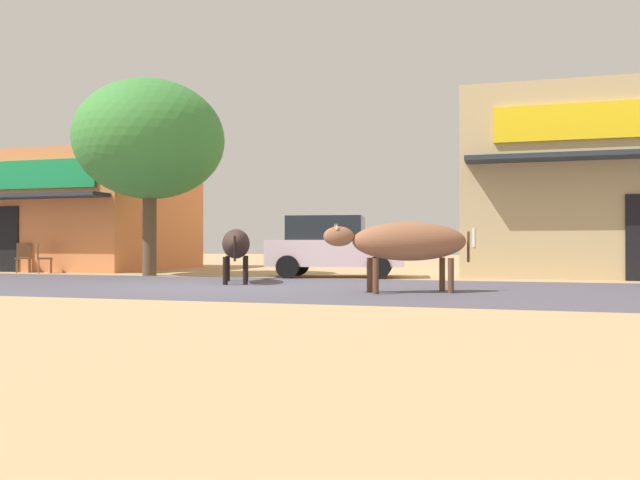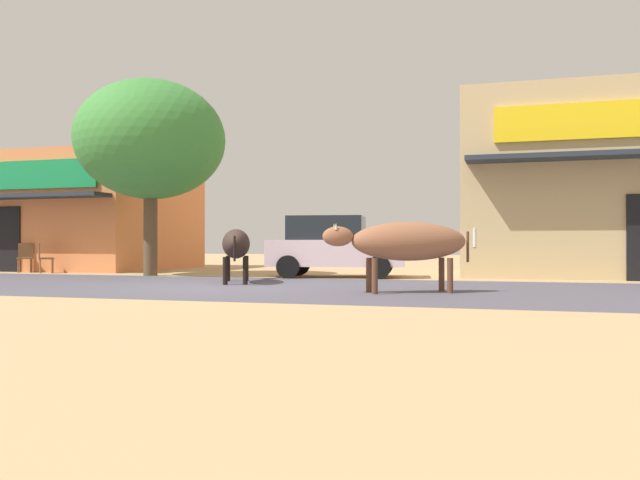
% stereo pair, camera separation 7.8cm
% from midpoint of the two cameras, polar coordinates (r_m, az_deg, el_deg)
% --- Properties ---
extents(ground, '(80.00, 80.00, 0.00)m').
position_cam_midpoint_polar(ground, '(13.83, -9.27, -4.06)').
color(ground, tan).
extents(asphalt_road, '(72.00, 6.78, 0.00)m').
position_cam_midpoint_polar(asphalt_road, '(13.83, -9.27, -4.05)').
color(asphalt_road, '#534F5D').
rests_on(asphalt_road, ground).
extents(storefront_left_cafe, '(6.35, 6.89, 3.96)m').
position_cam_midpoint_polar(storefront_left_cafe, '(24.74, -20.18, 2.20)').
color(storefront_left_cafe, '#E4824C').
rests_on(storefront_left_cafe, ground).
extents(storefront_right_club, '(8.64, 6.89, 5.03)m').
position_cam_midpoint_polar(storefront_right_club, '(20.27, 25.04, 4.28)').
color(storefront_right_club, tan).
rests_on(storefront_right_club, ground).
extents(roadside_tree, '(4.21, 4.21, 5.53)m').
position_cam_midpoint_polar(roadside_tree, '(18.97, -15.02, 8.58)').
color(roadside_tree, brown).
rests_on(roadside_tree, ground).
extents(parked_hatchback_car, '(3.82, 2.22, 1.64)m').
position_cam_midpoint_polar(parked_hatchback_car, '(17.27, 1.05, -0.54)').
color(parked_hatchback_car, silver).
rests_on(parked_hatchback_car, ground).
extents(cow_near_brown, '(1.42, 2.65, 1.24)m').
position_cam_midpoint_polar(cow_near_brown, '(14.93, -7.61, -0.39)').
color(cow_near_brown, '#30221E').
rests_on(cow_near_brown, ground).
extents(cow_far_dark, '(2.64, 1.55, 1.30)m').
position_cam_midpoint_polar(cow_far_dark, '(11.84, 7.50, -0.18)').
color(cow_far_dark, '#965E41').
rests_on(cow_far_dark, ground).
extents(pedestrian_by_shop, '(0.40, 0.61, 1.51)m').
position_cam_midpoint_polar(pedestrian_by_shop, '(17.28, 13.46, -0.40)').
color(pedestrian_by_shop, '#262633').
rests_on(pedestrian_by_shop, ground).
extents(cafe_chair_near_tree, '(0.62, 0.62, 0.92)m').
position_cam_midpoint_polar(cafe_chair_near_tree, '(21.32, -23.57, -1.35)').
color(cafe_chair_near_tree, brown).
rests_on(cafe_chair_near_tree, ground).
extents(cafe_chair_by_doorway, '(0.61, 0.61, 0.92)m').
position_cam_midpoint_polar(cafe_chair_by_doorway, '(22.12, -24.94, -1.30)').
color(cafe_chair_by_doorway, brown).
rests_on(cafe_chair_by_doorway, ground).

